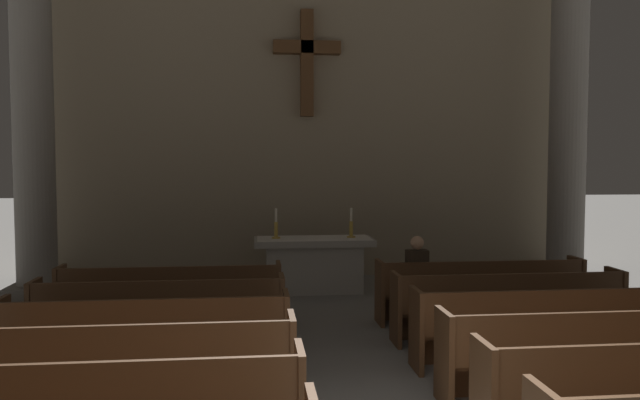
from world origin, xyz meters
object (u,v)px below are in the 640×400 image
object	(u,v)px
pew_left_row_3	(127,370)
pew_right_row_4	(544,326)
pew_left_row_4	(146,338)
pew_right_row_6	(480,290)
altar	(314,263)
column_left_third	(33,100)
pew_right_row_5	(508,306)
column_right_third	(568,106)
candlestick_left	(276,229)
lone_worshipper	(415,277)
candlestick_right	(351,228)
pew_right_row_3	(592,353)
pew_left_row_6	(171,297)
pew_left_row_5	(161,315)

from	to	relation	value
pew_left_row_3	pew_right_row_4	world-z (taller)	same
pew_left_row_3	pew_left_row_4	bearing A→B (deg)	90.00
pew_right_row_4	pew_right_row_6	world-z (taller)	same
altar	column_left_third	bearing A→B (deg)	178.11
pew_right_row_5	altar	bearing A→B (deg)	123.46
pew_left_row_4	column_right_third	size ratio (longest dim) A/B	0.44
pew_right_row_4	candlestick_left	world-z (taller)	candlestick_left
column_left_third	lone_worshipper	bearing A→B (deg)	-22.06
pew_left_row_4	column_right_third	world-z (taller)	column_right_third
pew_right_row_4	column_left_third	bearing A→B (deg)	147.28
pew_right_row_4	candlestick_right	distance (m)	4.83
pew_right_row_3	column_right_third	world-z (taller)	column_right_third
pew_right_row_4	column_right_third	world-z (taller)	column_right_third
pew_left_row_6	column_right_third	bearing A→B (deg)	19.56
column_right_third	lone_worshipper	bearing A→B (deg)	-145.36
column_left_third	pew_left_row_4	bearing A→B (deg)	-60.02
pew_right_row_4	lone_worshipper	world-z (taller)	lone_worshipper
pew_right_row_5	candlestick_right	size ratio (longest dim) A/B	5.67
pew_left_row_4	altar	xyz separation A→B (m)	(2.29, 4.51, 0.06)
candlestick_left	altar	bearing A→B (deg)	-0.00
pew_left_row_4	pew_right_row_4	world-z (taller)	same
pew_left_row_3	pew_right_row_3	distance (m)	4.58
pew_right_row_5	pew_right_row_3	bearing A→B (deg)	-90.00
pew_right_row_4	pew_right_row_5	size ratio (longest dim) A/B	1.00
pew_left_row_6	pew_right_row_6	bearing A→B (deg)	0.00
pew_left_row_3	candlestick_right	xyz separation A→B (m)	(2.99, 5.56, 0.70)
pew_right_row_4	pew_right_row_6	size ratio (longest dim) A/B	1.00
altar	pew_right_row_3	bearing A→B (deg)	-67.59
pew_right_row_6	candlestick_right	size ratio (longest dim) A/B	5.67
column_left_third	pew_right_row_5	bearing A→B (deg)	-26.51
column_right_third	altar	size ratio (longest dim) A/B	3.27
pew_right_row_6	altar	bearing A→B (deg)	133.41
pew_left_row_6	lone_worshipper	world-z (taller)	lone_worshipper
pew_left_row_3	column_right_third	bearing A→B (deg)	38.16
pew_left_row_6	altar	bearing A→B (deg)	46.59
column_left_third	altar	size ratio (longest dim) A/B	3.27
pew_left_row_6	altar	size ratio (longest dim) A/B	1.43
pew_right_row_6	lone_worshipper	world-z (taller)	lone_worshipper
column_left_third	pew_right_row_4	bearing A→B (deg)	-32.72
pew_left_row_4	candlestick_left	world-z (taller)	candlestick_left
pew_left_row_3	pew_right_row_6	distance (m)	5.55
pew_right_row_5	pew_left_row_6	bearing A→B (deg)	167.16
pew_left_row_5	pew_right_row_6	distance (m)	4.70
pew_left_row_5	column_right_third	size ratio (longest dim) A/B	0.44
column_right_third	lone_worshipper	distance (m)	5.30
pew_right_row_3	altar	distance (m)	6.01
pew_right_row_3	lone_worshipper	bearing A→B (deg)	107.36
pew_right_row_5	lone_worshipper	size ratio (longest dim) A/B	2.38
column_left_third	column_right_third	xyz separation A→B (m)	(9.98, 0.00, 0.00)
pew_left_row_3	pew_right_row_4	size ratio (longest dim) A/B	1.00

